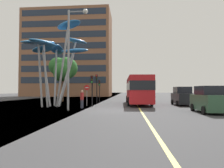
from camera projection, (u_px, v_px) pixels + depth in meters
ground at (102, 111)px, 16.66m from camera, size 120.00×240.00×0.10m
red_bus at (138, 89)px, 23.86m from camera, size 3.00×10.65×3.53m
leaf_sculpture at (56, 48)px, 20.51m from camera, size 7.16×7.47×8.52m
traffic_light_kerb_near at (92, 84)px, 19.97m from camera, size 0.28×0.42×3.26m
traffic_light_kerb_far at (97, 83)px, 25.18m from camera, size 0.28×0.42×3.82m
traffic_light_island_mid at (99, 86)px, 27.62m from camera, size 0.28×0.42×3.21m
car_parked_near at (210, 100)px, 14.83m from camera, size 2.04×3.84×2.08m
car_parked_mid at (182, 97)px, 22.13m from camera, size 1.95×3.85×2.14m
street_lamp at (73, 47)px, 16.63m from camera, size 1.79×0.44×8.85m
tree_pavement_near at (63, 69)px, 30.28m from camera, size 4.75×4.14×7.05m
pedestrian at (82, 99)px, 18.35m from camera, size 0.34×0.34×1.74m
no_entry_sign at (87, 92)px, 21.54m from camera, size 0.60×0.12×2.34m
backdrop_building at (69, 54)px, 56.72m from camera, size 25.05×10.21×24.82m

